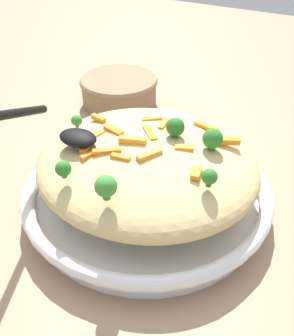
{
  "coord_description": "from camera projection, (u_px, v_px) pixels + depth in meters",
  "views": [
    {
      "loc": [
        0.23,
        -0.41,
        0.41
      ],
      "look_at": [
        0.0,
        0.0,
        0.07
      ],
      "focal_mm": 42.49,
      "sensor_mm": 36.0,
      "label": 1
    }
  ],
  "objects": [
    {
      "name": "ground_plane",
      "position": [
        147.0,
        206.0,
        0.62
      ],
      "size": [
        2.4,
        2.4,
        0.0
      ],
      "primitive_type": "plane",
      "color": "#9E7F60"
    },
    {
      "name": "serving_bowl",
      "position": [
        147.0,
        193.0,
        0.61
      ],
      "size": [
        0.37,
        0.37,
        0.05
      ],
      "color": "silver",
      "rests_on": "ground_plane"
    },
    {
      "name": "pasta_mound",
      "position": [
        147.0,
        164.0,
        0.58
      ],
      "size": [
        0.32,
        0.31,
        0.08
      ],
      "primitive_type": "ellipsoid",
      "color": "#D1BA7A",
      "rests_on": "serving_bowl"
    },
    {
      "name": "carrot_piece_0",
      "position": [
        132.0,
        140.0,
        0.54
      ],
      "size": [
        0.04,
        0.02,
        0.01
      ],
      "primitive_type": "cube",
      "rotation": [
        0.0,
        0.0,
        0.33
      ],
      "color": "orange",
      "rests_on": "pasta_mound"
    },
    {
      "name": "carrot_piece_1",
      "position": [
        184.0,
        148.0,
        0.54
      ],
      "size": [
        0.03,
        0.02,
        0.01
      ],
      "primitive_type": "cube",
      "rotation": [
        0.0,
        0.0,
        0.4
      ],
      "color": "orange",
      "rests_on": "pasta_mound"
    },
    {
      "name": "carrot_piece_2",
      "position": [
        98.0,
        119.0,
        0.61
      ],
      "size": [
        0.03,
        0.01,
        0.01
      ],
      "primitive_type": "cube",
      "rotation": [
        0.0,
        0.0,
        2.93
      ],
      "color": "orange",
      "rests_on": "pasta_mound"
    },
    {
      "name": "carrot_piece_3",
      "position": [
        112.0,
        132.0,
        0.57
      ],
      "size": [
        0.03,
        0.02,
        0.01
      ],
      "primitive_type": "cube",
      "rotation": [
        0.0,
        0.0,
        2.9
      ],
      "color": "orange",
      "rests_on": "pasta_mound"
    },
    {
      "name": "carrot_piece_4",
      "position": [
        152.0,
        119.0,
        0.61
      ],
      "size": [
        0.03,
        0.03,
        0.01
      ],
      "primitive_type": "cube",
      "rotation": [
        0.0,
        0.0,
        3.83
      ],
      "color": "orange",
      "rests_on": "pasta_mound"
    },
    {
      "name": "carrot_piece_5",
      "position": [
        89.0,
        155.0,
        0.53
      ],
      "size": [
        0.01,
        0.03,
        0.01
      ],
      "primitive_type": "cube",
      "rotation": [
        0.0,
        0.0,
        1.25
      ],
      "color": "orange",
      "rests_on": "pasta_mound"
    },
    {
      "name": "carrot_piece_6",
      "position": [
        97.0,
        135.0,
        0.57
      ],
      "size": [
        0.01,
        0.03,
        0.01
      ],
      "primitive_type": "cube",
      "rotation": [
        0.0,
        0.0,
        1.38
      ],
      "color": "orange",
      "rests_on": "pasta_mound"
    },
    {
      "name": "carrot_piece_7",
      "position": [
        196.0,
        173.0,
        0.5
      ],
      "size": [
        0.02,
        0.03,
        0.01
      ],
      "primitive_type": "cube",
      "rotation": [
        0.0,
        0.0,
        4.91
      ],
      "color": "orange",
      "rests_on": "pasta_mound"
    },
    {
      "name": "carrot_piece_8",
      "position": [
        229.0,
        141.0,
        0.56
      ],
      "size": [
        0.03,
        0.02,
        0.01
      ],
      "primitive_type": "cube",
      "rotation": [
        0.0,
        0.0,
        3.59
      ],
      "color": "orange",
      "rests_on": "pasta_mound"
    },
    {
      "name": "carrot_piece_9",
      "position": [
        149.0,
        154.0,
        0.52
      ],
      "size": [
        0.03,
        0.04,
        0.01
      ],
      "primitive_type": "cube",
      "rotation": [
        0.0,
        0.0,
        4.23
      ],
      "color": "orange",
      "rests_on": "pasta_mound"
    },
    {
      "name": "carrot_piece_10",
      "position": [
        86.0,
        145.0,
        0.55
      ],
      "size": [
        0.03,
        0.04,
        0.01
      ],
      "primitive_type": "cube",
      "rotation": [
        0.0,
        0.0,
        2.01
      ],
      "color": "orange",
      "rests_on": "pasta_mound"
    },
    {
      "name": "carrot_piece_11",
      "position": [
        162.0,
        124.0,
        0.59
      ],
      "size": [
        0.01,
        0.03,
        0.01
      ],
      "primitive_type": "cube",
      "rotation": [
        0.0,
        0.0,
        1.71
      ],
      "color": "orange",
      "rests_on": "pasta_mound"
    },
    {
      "name": "carrot_piece_12",
      "position": [
        150.0,
        133.0,
        0.57
      ],
      "size": [
        0.04,
        0.04,
        0.01
      ],
      "primitive_type": "cube",
      "rotation": [
        0.0,
        0.0,
        5.51
      ],
      "color": "orange",
      "rests_on": "pasta_mound"
    },
    {
      "name": "carrot_piece_13",
      "position": [
        121.0,
        158.0,
        0.52
      ],
      "size": [
        0.03,
        0.01,
        0.01
      ],
      "primitive_type": "cube",
      "rotation": [
        0.0,
        0.0,
        3.26
      ],
      "color": "orange",
      "rests_on": "pasta_mound"
    },
    {
      "name": "carrot_piece_14",
      "position": [
        206.0,
        126.0,
        0.59
      ],
      "size": [
        0.04,
        0.02,
        0.01
      ],
      "primitive_type": "cube",
      "rotation": [
        0.0,
        0.0,
        2.95
      ],
      "color": "orange",
      "rests_on": "pasta_mound"
    },
    {
      "name": "carrot_piece_15",
      "position": [
        107.0,
        152.0,
        0.53
      ],
      "size": [
        0.04,
        0.03,
        0.01
      ],
      "primitive_type": "cube",
      "rotation": [
        0.0,
        0.0,
        3.79
      ],
      "color": "orange",
      "rests_on": "pasta_mound"
    },
    {
      "name": "broccoli_floret_0",
      "position": [
        175.0,
        127.0,
        0.55
      ],
      "size": [
        0.03,
        0.03,
        0.03
      ],
      "color": "#205B1C",
      "rests_on": "pasta_mound"
    },
    {
      "name": "broccoli_floret_1",
      "position": [
        106.0,
        187.0,
        0.45
      ],
      "size": [
        0.03,
        0.03,
        0.03
      ],
      "color": "#377928",
      "rests_on": "pasta_mound"
    },
    {
      "name": "broccoli_floret_2",
      "position": [
        63.0,
        169.0,
        0.49
      ],
      "size": [
        0.02,
        0.02,
        0.02
      ],
      "color": "#296820",
      "rests_on": "pasta_mound"
    },
    {
      "name": "broccoli_floret_3",
      "position": [
        77.0,
        121.0,
        0.59
      ],
      "size": [
        0.02,
        0.02,
        0.02
      ],
      "color": "#377928",
      "rests_on": "pasta_mound"
    },
    {
      "name": "broccoli_floret_4",
      "position": [
        213.0,
        139.0,
        0.53
      ],
      "size": [
        0.03,
        0.03,
        0.03
      ],
      "color": "#296820",
      "rests_on": "pasta_mound"
    },
    {
      "name": "broccoli_floret_5",
      "position": [
        209.0,
        177.0,
        0.47
      ],
      "size": [
        0.02,
        0.02,
        0.02
      ],
      "color": "#296820",
      "rests_on": "pasta_mound"
    },
    {
      "name": "serving_spoon",
      "position": [
        57.0,
        128.0,
        0.54
      ],
      "size": [
        0.13,
        0.15,
        0.08
      ],
      "color": "black",
      "rests_on": "pasta_mound"
    },
    {
      "name": "companion_bowl",
      "position": [
        119.0,
        89.0,
        0.89
      ],
      "size": [
        0.17,
        0.17,
        0.06
      ],
      "color": "#8C6B4C",
      "rests_on": "ground_plane"
    }
  ]
}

